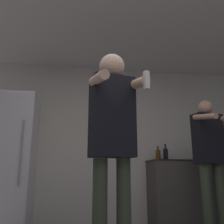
{
  "coord_description": "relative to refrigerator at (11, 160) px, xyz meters",
  "views": [
    {
      "loc": [
        -0.46,
        -1.33,
        0.73
      ],
      "look_at": [
        -0.17,
        0.6,
        1.23
      ],
      "focal_mm": 40.0,
      "sensor_mm": 36.0,
      "label": 1
    }
  ],
  "objects": [
    {
      "name": "ceiling_slab",
      "position": [
        1.35,
        -1.04,
        1.64
      ],
      "size": [
        7.0,
        3.24,
        0.05
      ],
      "color": "silver",
      "rests_on": "wall_back"
    },
    {
      "name": "person_man_side",
      "position": [
        2.64,
        -0.65,
        0.07
      ],
      "size": [
        0.5,
        0.57,
        1.73
      ],
      "color": "#38422D",
      "rests_on": "ground_plane"
    },
    {
      "name": "wall_back",
      "position": [
        1.35,
        0.35,
        0.34
      ],
      "size": [
        7.0,
        0.06,
        2.55
      ],
      "color": "beige",
      "rests_on": "ground_plane"
    },
    {
      "name": "counter",
      "position": [
        2.63,
        0.06,
        -0.46
      ],
      "size": [
        1.22,
        0.54,
        0.96
      ],
      "color": "#47423D",
      "rests_on": "ground_plane"
    },
    {
      "name": "bottle_tall_gin",
      "position": [
        2.93,
        0.13,
        0.11
      ],
      "size": [
        0.06,
        0.06,
        0.23
      ],
      "color": "#563314",
      "rests_on": "counter"
    },
    {
      "name": "bottle_short_whiskey",
      "position": [
        2.32,
        0.13,
        0.13
      ],
      "size": [
        0.07,
        0.07,
        0.28
      ],
      "color": "black",
      "rests_on": "counter"
    },
    {
      "name": "refrigerator",
      "position": [
        0.0,
        0.0,
        0.0
      ],
      "size": [
        0.61,
        0.67,
        1.87
      ],
      "color": "white",
      "rests_on": "ground_plane"
    },
    {
      "name": "bottle_brown_liquor",
      "position": [
        2.2,
        0.13,
        0.12
      ],
      "size": [
        0.07,
        0.07,
        0.24
      ],
      "color": "#563314",
      "rests_on": "counter"
    },
    {
      "name": "person_woman_foreground",
      "position": [
        1.17,
        -1.81,
        0.12
      ],
      "size": [
        0.45,
        0.47,
        1.73
      ],
      "color": "#38422D",
      "rests_on": "ground_plane"
    }
  ]
}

